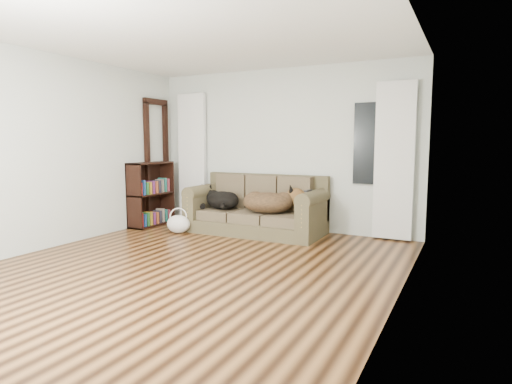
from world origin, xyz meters
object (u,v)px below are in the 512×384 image
at_px(dog_shepherd, 271,204).
at_px(tote_bag, 178,223).
at_px(sofa, 255,204).
at_px(bookshelf, 151,196).
at_px(dog_black_lab, 220,200).

xyz_separation_m(dog_shepherd, tote_bag, (-1.36, -0.51, -0.33)).
bearing_deg(dog_shepherd, sofa, -20.12).
bearing_deg(bookshelf, dog_black_lab, 9.60).
xyz_separation_m(dog_black_lab, dog_shepherd, (0.92, -0.02, 0.01)).
xyz_separation_m(sofa, tote_bag, (-1.06, -0.57, -0.29)).
xyz_separation_m(dog_shepherd, bookshelf, (-2.18, -0.18, 0.01)).
height_order(dog_black_lab, bookshelf, bookshelf).
xyz_separation_m(dog_black_lab, bookshelf, (-1.27, -0.20, 0.02)).
bearing_deg(sofa, dog_shepherd, -10.24).
bearing_deg(sofa, bookshelf, -172.86).
relative_size(sofa, bookshelf, 1.96).
xyz_separation_m(dog_black_lab, tote_bag, (-0.45, -0.53, -0.32)).
bearing_deg(tote_bag, bookshelf, 158.09).
distance_m(sofa, bookshelf, 1.90).
height_order(sofa, dog_black_lab, sofa).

